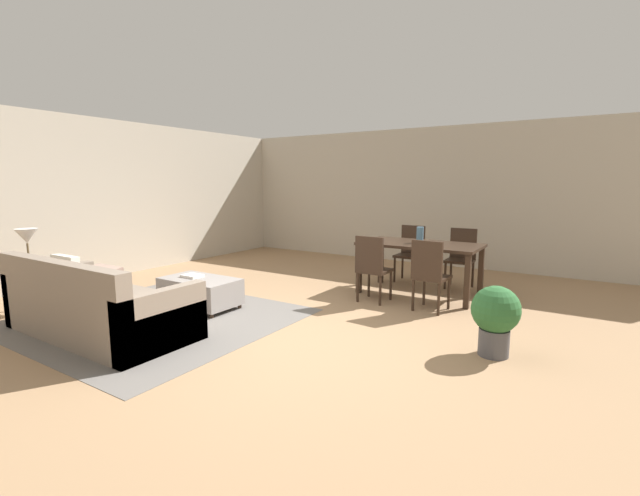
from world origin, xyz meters
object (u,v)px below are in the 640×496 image
at_px(couch, 96,308).
at_px(side_table, 31,280).
at_px(dining_chair_near_left, 372,265).
at_px(vase_centerpiece, 420,235).
at_px(dining_chair_far_left, 411,250).
at_px(potted_plant, 495,316).
at_px(table_lamp, 27,238).
at_px(book_on_ottoman, 192,276).
at_px(ottoman_table, 200,291).
at_px(dining_chair_near_right, 429,272).
at_px(dining_table, 420,249).
at_px(dining_chair_far_right, 461,254).

height_order(couch, side_table, couch).
relative_size(dining_chair_near_left, vase_centerpiece, 3.95).
xyz_separation_m(dining_chair_far_left, potted_plant, (1.83, -2.60, -0.13)).
bearing_deg(dining_chair_far_left, potted_plant, -54.86).
bearing_deg(couch, potted_plant, 24.39).
bearing_deg(vase_centerpiece, couch, -123.41).
xyz_separation_m(table_lamp, vase_centerpiece, (3.73, 3.54, -0.08)).
xyz_separation_m(couch, dining_chair_far_left, (1.91, 4.30, 0.23)).
distance_m(dining_chair_near_left, book_on_ottoman, 2.41).
height_order(dining_chair_near_left, book_on_ottoman, dining_chair_near_left).
xyz_separation_m(side_table, dining_chair_near_left, (3.36, 2.75, 0.09)).
xyz_separation_m(table_lamp, potted_plant, (5.14, 1.71, -0.57)).
height_order(side_table, potted_plant, potted_plant).
bearing_deg(table_lamp, side_table, -153.43).
xyz_separation_m(side_table, book_on_ottoman, (1.43, 1.31, -0.03)).
height_order(table_lamp, dining_chair_far_left, table_lamp).
relative_size(book_on_ottoman, potted_plant, 0.39).
xyz_separation_m(ottoman_table, dining_chair_near_right, (2.58, 1.44, 0.29)).
distance_m(side_table, book_on_ottoman, 1.94).
bearing_deg(table_lamp, couch, 0.43).
height_order(dining_table, book_on_ottoman, dining_table).
bearing_deg(ottoman_table, table_lamp, -140.23).
distance_m(table_lamp, potted_plant, 5.45).
xyz_separation_m(table_lamp, dining_chair_far_right, (4.15, 4.29, -0.44)).
relative_size(dining_chair_far_right, potted_plant, 1.36).
distance_m(dining_chair_near_left, dining_chair_far_left, 1.56).
xyz_separation_m(couch, dining_chair_near_right, (2.75, 2.73, 0.23)).
height_order(side_table, dining_chair_far_right, dining_chair_far_right).
relative_size(couch, side_table, 4.05).
bearing_deg(side_table, dining_chair_far_left, 52.44).
relative_size(vase_centerpiece, book_on_ottoman, 0.90).
height_order(dining_chair_near_right, vase_centerpiece, vase_centerpiece).
bearing_deg(book_on_ottoman, dining_table, 43.57).
distance_m(dining_table, book_on_ottoman, 3.21).
bearing_deg(dining_chair_far_right, couch, -122.63).
relative_size(dining_chair_far_left, dining_chair_far_right, 1.00).
bearing_deg(couch, table_lamp, -179.57).
height_order(table_lamp, dining_chair_near_left, table_lamp).
bearing_deg(vase_centerpiece, dining_table, -60.86).
bearing_deg(vase_centerpiece, dining_chair_far_right, 61.22).
xyz_separation_m(dining_table, dining_chair_far_left, (-0.43, 0.79, -0.15)).
relative_size(dining_table, potted_plant, 2.51).
relative_size(couch, vase_centerpiece, 9.48).
bearing_deg(dining_chair_near_right, vase_centerpiece, 117.79).
xyz_separation_m(dining_chair_near_left, dining_chair_near_right, (0.80, -0.00, 0.00)).
relative_size(couch, book_on_ottoman, 8.50).
bearing_deg(ottoman_table, dining_chair_near_left, 38.89).
bearing_deg(potted_plant, side_table, -161.65).
bearing_deg(side_table, dining_chair_near_right, 33.46).
bearing_deg(dining_chair_near_right, side_table, -146.54).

